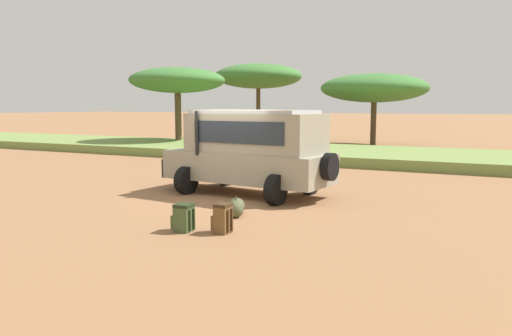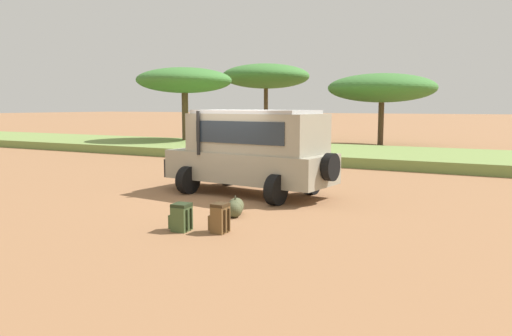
% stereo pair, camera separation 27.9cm
% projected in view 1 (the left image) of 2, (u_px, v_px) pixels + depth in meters
% --- Properties ---
extents(ground_plane, '(320.00, 320.00, 0.00)m').
position_uv_depth(ground_plane, '(229.00, 198.00, 13.95)').
color(ground_plane, '#936642').
extents(grass_bank, '(120.00, 7.00, 0.44)m').
position_uv_depth(grass_bank, '(347.00, 154.00, 24.13)').
color(grass_bank, olive).
rests_on(grass_bank, ground_plane).
extents(safari_vehicle, '(5.45, 3.08, 2.44)m').
position_uv_depth(safari_vehicle, '(251.00, 150.00, 14.35)').
color(safari_vehicle, gray).
rests_on(safari_vehicle, ground_plane).
extents(backpack_beside_front_wheel, '(0.46, 0.41, 0.57)m').
position_uv_depth(backpack_beside_front_wheel, '(184.00, 218.00, 10.20)').
color(backpack_beside_front_wheel, '#42562D').
rests_on(backpack_beside_front_wheel, ground_plane).
extents(backpack_cluster_center, '(0.40, 0.35, 0.61)m').
position_uv_depth(backpack_cluster_center, '(223.00, 219.00, 10.06)').
color(backpack_cluster_center, brown).
rests_on(backpack_cluster_center, ground_plane).
extents(duffel_bag_low_black_case, '(0.58, 0.83, 0.47)m').
position_uv_depth(duffel_bag_low_black_case, '(236.00, 208.00, 11.69)').
color(duffel_bag_low_black_case, '#4C5133').
rests_on(duffel_bag_low_black_case, ground_plane).
extents(acacia_tree_far_left, '(5.76, 6.03, 4.89)m').
position_uv_depth(acacia_tree_far_left, '(178.00, 81.00, 30.60)').
color(acacia_tree_far_left, brown).
rests_on(acacia_tree_far_left, ground_plane).
extents(acacia_tree_left_mid, '(6.57, 6.98, 5.73)m').
position_uv_depth(acacia_tree_left_mid, '(258.00, 76.00, 37.99)').
color(acacia_tree_left_mid, brown).
rests_on(acacia_tree_left_mid, ground_plane).
extents(acacia_tree_centre_back, '(6.76, 7.20, 4.59)m').
position_uv_depth(acacia_tree_centre_back, '(374.00, 88.00, 31.75)').
color(acacia_tree_centre_back, brown).
rests_on(acacia_tree_centre_back, ground_plane).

